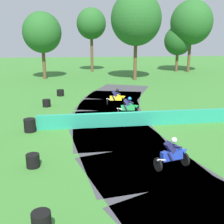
% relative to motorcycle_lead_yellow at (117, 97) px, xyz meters
% --- Properties ---
extents(ground_plane, '(120.00, 120.00, 0.00)m').
position_rel_motorcycle_lead_yellow_xyz_m(ground_plane, '(-0.99, -5.69, -0.65)').
color(ground_plane, '#38752D').
extents(track_asphalt, '(9.45, 32.23, 0.01)m').
position_rel_motorcycle_lead_yellow_xyz_m(track_asphalt, '(0.06, -5.65, -0.64)').
color(track_asphalt, '#3D3D42').
rests_on(track_asphalt, ground).
extents(safety_barrier, '(19.89, 0.90, 0.90)m').
position_rel_motorcycle_lead_yellow_xyz_m(safety_barrier, '(4.23, -5.53, -0.20)').
color(safety_barrier, '#239375').
rests_on(safety_barrier, ground).
extents(motorcycle_lead_yellow, '(1.71, 0.88, 1.43)m').
position_rel_motorcycle_lead_yellow_xyz_m(motorcycle_lead_yellow, '(0.00, 0.00, 0.00)').
color(motorcycle_lead_yellow, black).
rests_on(motorcycle_lead_yellow, ground).
extents(motorcycle_chase_green, '(1.71, 0.88, 1.43)m').
position_rel_motorcycle_lead_yellow_xyz_m(motorcycle_chase_green, '(0.49, -3.26, -0.01)').
color(motorcycle_chase_green, black).
rests_on(motorcycle_chase_green, ground).
extents(motorcycle_trailing_blue, '(1.68, 1.05, 1.42)m').
position_rel_motorcycle_lead_yellow_xyz_m(motorcycle_trailing_blue, '(1.03, -11.76, 0.01)').
color(motorcycle_trailing_blue, black).
rests_on(motorcycle_trailing_blue, ground).
extents(tire_stack_near, '(0.69, 0.69, 0.60)m').
position_rel_motorcycle_lead_yellow_xyz_m(tire_stack_near, '(-4.95, 4.25, -0.35)').
color(tire_stack_near, black).
rests_on(tire_stack_near, ground).
extents(tire_stack_mid_a, '(0.65, 0.65, 0.60)m').
position_rel_motorcycle_lead_yellow_xyz_m(tire_stack_mid_a, '(-5.78, 0.05, -0.35)').
color(tire_stack_mid_a, black).
rests_on(tire_stack_mid_a, ground).
extents(tire_stack_mid_b, '(0.71, 0.71, 0.80)m').
position_rel_motorcycle_lead_yellow_xyz_m(tire_stack_mid_b, '(-6.06, -6.14, -0.25)').
color(tire_stack_mid_b, black).
rests_on(tire_stack_mid_b, ground).
extents(tire_stack_far, '(0.59, 0.59, 0.60)m').
position_rel_motorcycle_lead_yellow_xyz_m(tire_stack_far, '(-5.11, -11.04, -0.35)').
color(tire_stack_far, black).
rests_on(tire_stack_far, ground).
extents(tree_far_left, '(4.31, 4.31, 7.09)m').
position_rel_motorcycle_lead_yellow_xyz_m(tree_far_left, '(12.37, 21.40, 4.16)').
color(tree_far_left, brown).
rests_on(tree_far_left, ground).
extents(tree_far_right, '(4.95, 4.95, 8.61)m').
position_rel_motorcycle_lead_yellow_xyz_m(tree_far_right, '(-7.77, 15.51, 5.34)').
color(tree_far_right, brown).
rests_on(tree_far_right, ground).
extents(tree_mid_rise, '(6.35, 6.35, 10.87)m').
position_rel_motorcycle_lead_yellow_xyz_m(tree_mid_rise, '(14.01, 20.54, 6.87)').
color(tree_mid_rise, brown).
rests_on(tree_mid_rise, ground).
extents(tree_behind_barrier, '(6.31, 6.31, 10.95)m').
position_rel_motorcycle_lead_yellow_xyz_m(tree_behind_barrier, '(4.08, 13.44, 6.97)').
color(tree_behind_barrier, brown).
rests_on(tree_behind_barrier, ground).
extents(tree_distant, '(4.51, 4.51, 9.76)m').
position_rel_motorcycle_lead_yellow_xyz_m(tree_distant, '(-1.15, 22.60, 6.69)').
color(tree_distant, brown).
rests_on(tree_distant, ground).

